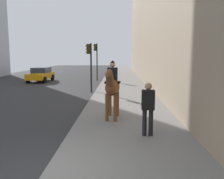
{
  "coord_description": "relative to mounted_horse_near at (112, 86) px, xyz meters",
  "views": [
    {
      "loc": [
        -5.0,
        -1.64,
        2.67
      ],
      "look_at": [
        4.0,
        -1.41,
        1.4
      ],
      "focal_mm": 39.22,
      "sensor_mm": 36.0,
      "label": 1
    }
  ],
  "objects": [
    {
      "name": "traffic_light_near_curb",
      "position": [
        7.89,
        1.8,
        0.92
      ],
      "size": [
        0.2,
        0.44,
        3.5
      ],
      "color": "black",
      "rests_on": "ground"
    },
    {
      "name": "pedestrian_greeting",
      "position": [
        -2.04,
        -1.18,
        -0.35
      ],
      "size": [
        0.27,
        0.41,
        1.7
      ],
      "rotation": [
        0.0,
        0.0,
        -0.04
      ],
      "color": "black",
      "rests_on": "sidewalk_slab"
    },
    {
      "name": "car_near_lane",
      "position": [
        14.91,
        7.59,
        -0.69
      ],
      "size": [
        4.12,
        1.99,
        1.44
      ],
      "rotation": [
        0.0,
        0.0,
        3.11
      ],
      "color": "orange",
      "rests_on": "ground"
    },
    {
      "name": "mounted_horse_near",
      "position": [
        0.0,
        0.0,
        0.0
      ],
      "size": [
        2.15,
        0.71,
        2.35
      ],
      "rotation": [
        0.0,
        0.0,
        3.04
      ],
      "color": "brown",
      "rests_on": "sidewalk_slab"
    },
    {
      "name": "traffic_light_far_curb",
      "position": [
        16.2,
        2.08,
        1.15
      ],
      "size": [
        0.2,
        0.44,
        3.87
      ],
      "color": "black",
      "rests_on": "ground"
    },
    {
      "name": "sidewalk_slab",
      "position": [
        -4.59,
        -0.61,
        -1.39
      ],
      "size": [
        120.0,
        4.04,
        0.12
      ],
      "primitive_type": "cube",
      "color": "slate",
      "rests_on": "ground"
    }
  ]
}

